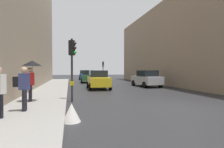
{
  "coord_description": "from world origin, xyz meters",
  "views": [
    {
      "loc": [
        -5.25,
        -7.81,
        1.81
      ],
      "look_at": [
        -1.17,
        9.47,
        1.41
      ],
      "focal_mm": 28.93,
      "sensor_mm": 36.0,
      "label": 1
    }
  ],
  "objects_px": {
    "car_blue_van": "(84,75)",
    "warning_sign_triangle": "(72,113)",
    "car_green_estate": "(88,76)",
    "car_yellow_taxi": "(98,80)",
    "car_silver_hatchback": "(146,79)",
    "traffic_light_near_right": "(72,58)",
    "traffic_light_far_median": "(103,67)",
    "pedestrian_with_grey_backpack": "(23,86)",
    "pedestrian_with_umbrella": "(32,69)"
  },
  "relations": [
    {
      "from": "car_blue_van",
      "to": "warning_sign_triangle",
      "type": "height_order",
      "value": "car_blue_van"
    },
    {
      "from": "car_green_estate",
      "to": "car_yellow_taxi",
      "type": "xyz_separation_m",
      "value": [
        0.1,
        -8.94,
        0.0
      ]
    },
    {
      "from": "car_green_estate",
      "to": "car_blue_van",
      "type": "xyz_separation_m",
      "value": [
        0.21,
        9.05,
        0.0
      ]
    },
    {
      "from": "car_silver_hatchback",
      "to": "warning_sign_triangle",
      "type": "height_order",
      "value": "car_silver_hatchback"
    },
    {
      "from": "traffic_light_near_right",
      "to": "traffic_light_far_median",
      "type": "bearing_deg",
      "value": 74.61
    },
    {
      "from": "traffic_light_far_median",
      "to": "pedestrian_with_grey_backpack",
      "type": "relative_size",
      "value": 1.86
    },
    {
      "from": "car_blue_van",
      "to": "traffic_light_far_median",
      "type": "bearing_deg",
      "value": -62.03
    },
    {
      "from": "car_green_estate",
      "to": "car_yellow_taxi",
      "type": "relative_size",
      "value": 1.01
    },
    {
      "from": "traffic_light_far_median",
      "to": "car_green_estate",
      "type": "relative_size",
      "value": 0.76
    },
    {
      "from": "traffic_light_near_right",
      "to": "car_blue_van",
      "type": "height_order",
      "value": "traffic_light_near_right"
    },
    {
      "from": "car_silver_hatchback",
      "to": "car_yellow_taxi",
      "type": "xyz_separation_m",
      "value": [
        -5.39,
        -0.92,
        0.0
      ]
    },
    {
      "from": "traffic_light_near_right",
      "to": "car_blue_van",
      "type": "xyz_separation_m",
      "value": [
        2.63,
        24.67,
        -1.59
      ]
    },
    {
      "from": "warning_sign_triangle",
      "to": "car_silver_hatchback",
      "type": "bearing_deg",
      "value": 55.53
    },
    {
      "from": "traffic_light_far_median",
      "to": "pedestrian_with_grey_backpack",
      "type": "height_order",
      "value": "traffic_light_far_median"
    },
    {
      "from": "car_green_estate",
      "to": "car_yellow_taxi",
      "type": "height_order",
      "value": "same"
    },
    {
      "from": "traffic_light_far_median",
      "to": "pedestrian_with_umbrella",
      "type": "distance_m",
      "value": 21.18
    },
    {
      "from": "car_silver_hatchback",
      "to": "car_yellow_taxi",
      "type": "distance_m",
      "value": 5.47
    },
    {
      "from": "traffic_light_far_median",
      "to": "warning_sign_triangle",
      "type": "relative_size",
      "value": 5.05
    },
    {
      "from": "traffic_light_far_median",
      "to": "pedestrian_with_umbrella",
      "type": "relative_size",
      "value": 1.53
    },
    {
      "from": "traffic_light_far_median",
      "to": "traffic_light_near_right",
      "type": "bearing_deg",
      "value": -105.39
    },
    {
      "from": "traffic_light_near_right",
      "to": "car_green_estate",
      "type": "bearing_deg",
      "value": 81.17
    },
    {
      "from": "traffic_light_far_median",
      "to": "car_silver_hatchback",
      "type": "relative_size",
      "value": 0.76
    },
    {
      "from": "car_blue_van",
      "to": "warning_sign_triangle",
      "type": "relative_size",
      "value": 6.64
    },
    {
      "from": "traffic_light_near_right",
      "to": "car_yellow_taxi",
      "type": "height_order",
      "value": "traffic_light_near_right"
    },
    {
      "from": "warning_sign_triangle",
      "to": "pedestrian_with_umbrella",
      "type": "bearing_deg",
      "value": 117.92
    },
    {
      "from": "car_yellow_taxi",
      "to": "car_blue_van",
      "type": "bearing_deg",
      "value": 89.67
    },
    {
      "from": "car_silver_hatchback",
      "to": "pedestrian_with_grey_backpack",
      "type": "relative_size",
      "value": 2.43
    },
    {
      "from": "traffic_light_far_median",
      "to": "warning_sign_triangle",
      "type": "distance_m",
      "value": 24.29
    },
    {
      "from": "pedestrian_with_umbrella",
      "to": "traffic_light_far_median",
      "type": "bearing_deg",
      "value": 69.37
    },
    {
      "from": "car_blue_van",
      "to": "warning_sign_triangle",
      "type": "distance_m",
      "value": 28.88
    },
    {
      "from": "traffic_light_far_median",
      "to": "car_green_estate",
      "type": "distance_m",
      "value": 5.08
    },
    {
      "from": "traffic_light_far_median",
      "to": "car_yellow_taxi",
      "type": "height_order",
      "value": "traffic_light_far_median"
    },
    {
      "from": "car_green_estate",
      "to": "car_blue_van",
      "type": "bearing_deg",
      "value": 88.69
    },
    {
      "from": "traffic_light_near_right",
      "to": "pedestrian_with_umbrella",
      "type": "height_order",
      "value": "traffic_light_near_right"
    },
    {
      "from": "traffic_light_near_right",
      "to": "pedestrian_with_grey_backpack",
      "type": "xyz_separation_m",
      "value": [
        -1.97,
        -2.6,
        -1.3
      ]
    },
    {
      "from": "traffic_light_near_right",
      "to": "car_green_estate",
      "type": "height_order",
      "value": "traffic_light_near_right"
    },
    {
      "from": "pedestrian_with_umbrella",
      "to": "pedestrian_with_grey_backpack",
      "type": "relative_size",
      "value": 1.21
    },
    {
      "from": "car_yellow_taxi",
      "to": "warning_sign_triangle",
      "type": "relative_size",
      "value": 6.54
    },
    {
      "from": "traffic_light_near_right",
      "to": "pedestrian_with_umbrella",
      "type": "bearing_deg",
      "value": -171.83
    },
    {
      "from": "car_silver_hatchback",
      "to": "car_blue_van",
      "type": "height_order",
      "value": "same"
    },
    {
      "from": "pedestrian_with_umbrella",
      "to": "warning_sign_triangle",
      "type": "bearing_deg",
      "value": -62.08
    },
    {
      "from": "car_blue_van",
      "to": "pedestrian_with_grey_backpack",
      "type": "bearing_deg",
      "value": -99.59
    },
    {
      "from": "pedestrian_with_umbrella",
      "to": "warning_sign_triangle",
      "type": "relative_size",
      "value": 3.29
    },
    {
      "from": "traffic_light_far_median",
      "to": "car_silver_hatchback",
      "type": "height_order",
      "value": "traffic_light_far_median"
    },
    {
      "from": "pedestrian_with_umbrella",
      "to": "warning_sign_triangle",
      "type": "height_order",
      "value": "pedestrian_with_umbrella"
    },
    {
      "from": "car_green_estate",
      "to": "car_silver_hatchback",
      "type": "distance_m",
      "value": 9.72
    },
    {
      "from": "car_blue_van",
      "to": "car_yellow_taxi",
      "type": "height_order",
      "value": "same"
    },
    {
      "from": "car_yellow_taxi",
      "to": "pedestrian_with_grey_backpack",
      "type": "height_order",
      "value": "pedestrian_with_grey_backpack"
    },
    {
      "from": "pedestrian_with_umbrella",
      "to": "traffic_light_near_right",
      "type": "bearing_deg",
      "value": 8.17
    },
    {
      "from": "traffic_light_near_right",
      "to": "car_blue_van",
      "type": "relative_size",
      "value": 0.83
    }
  ]
}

